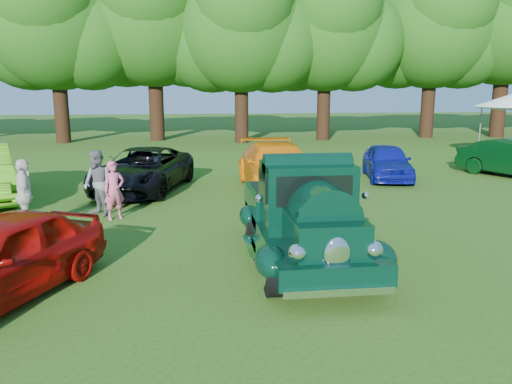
{
  "coord_description": "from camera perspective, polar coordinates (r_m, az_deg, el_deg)",
  "views": [
    {
      "loc": [
        -0.25,
        -8.59,
        3.34
      ],
      "look_at": [
        1.08,
        2.12,
        1.1
      ],
      "focal_mm": 35.0,
      "sensor_mm": 36.0,
      "label": 1
    }
  ],
  "objects": [
    {
      "name": "ground",
      "position": [
        9.22,
        -5.13,
        -9.57
      ],
      "size": [
        120.0,
        120.0,
        0.0
      ],
      "primitive_type": "plane",
      "color": "#2B5012",
      "rests_on": "ground"
    },
    {
      "name": "tree_line",
      "position": [
        32.9,
        -3.87,
        18.7
      ],
      "size": [
        65.49,
        10.23,
        12.48
      ],
      "color": "black",
      "rests_on": "ground"
    },
    {
      "name": "back_car_blue",
      "position": [
        19.35,
        14.75,
        3.37
      ],
      "size": [
        2.33,
        4.08,
        1.31
      ],
      "primitive_type": "imported",
      "rotation": [
        0.0,
        0.0,
        -0.21
      ],
      "color": "navy",
      "rests_on": "ground"
    },
    {
      "name": "back_car_orange",
      "position": [
        16.63,
        2.46,
        2.88
      ],
      "size": [
        2.31,
        5.46,
        1.57
      ],
      "primitive_type": "imported",
      "rotation": [
        0.0,
        0.0,
        0.02
      ],
      "color": "orange",
      "rests_on": "ground"
    },
    {
      "name": "spectator_pink",
      "position": [
        13.39,
        -15.9,
        0.18
      ],
      "size": [
        0.67,
        0.59,
        1.53
      ],
      "primitive_type": "imported",
      "rotation": [
        0.0,
        0.0,
        0.52
      ],
      "color": "#BB4D6C",
      "rests_on": "ground"
    },
    {
      "name": "hero_pickup",
      "position": [
        9.84,
        5.46,
        -2.96
      ],
      "size": [
        2.35,
        5.06,
        1.98
      ],
      "color": "black",
      "rests_on": "ground"
    },
    {
      "name": "spectator_grey",
      "position": [
        13.86,
        -17.65,
        0.96
      ],
      "size": [
        1.07,
        1.08,
        1.76
      ],
      "primitive_type": "imported",
      "rotation": [
        0.0,
        0.0,
        -0.84
      ],
      "color": "slate",
      "rests_on": "ground"
    },
    {
      "name": "back_car_black",
      "position": [
        16.95,
        -12.81,
        2.5
      ],
      "size": [
        3.56,
        5.52,
        1.41
      ],
      "primitive_type": "imported",
      "rotation": [
        0.0,
        0.0,
        -0.26
      ],
      "color": "black",
      "rests_on": "ground"
    },
    {
      "name": "spectator_white",
      "position": [
        12.96,
        -24.93,
        -0.37
      ],
      "size": [
        0.71,
        1.1,
        1.74
      ],
      "primitive_type": "imported",
      "rotation": [
        0.0,
        0.0,
        1.88
      ],
      "color": "beige",
      "rests_on": "ground"
    }
  ]
}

